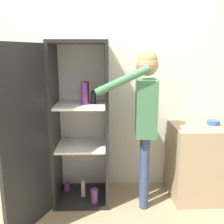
{
  "coord_description": "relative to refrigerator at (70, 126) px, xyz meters",
  "views": [
    {
      "loc": [
        -0.04,
        -2.26,
        1.72
      ],
      "look_at": [
        0.07,
        0.63,
        1.06
      ],
      "focal_mm": 42.0,
      "sensor_mm": 36.0,
      "label": 1
    }
  ],
  "objects": [
    {
      "name": "person",
      "position": [
        0.81,
        -0.09,
        0.23
      ],
      "size": [
        0.67,
        0.5,
        1.74
      ],
      "color": "#384770",
      "rests_on": "ground_plane"
    },
    {
      "name": "bowl",
      "position": [
        1.65,
        0.09,
        0.0
      ],
      "size": [
        0.15,
        0.15,
        0.05
      ],
      "color": "#335B8E",
      "rests_on": "counter"
    },
    {
      "name": "counter",
      "position": [
        1.53,
        0.07,
        -0.47
      ],
      "size": [
        0.71,
        0.62,
        0.89
      ],
      "color": "tan",
      "rests_on": "ground_plane"
    },
    {
      "name": "refrigerator",
      "position": [
        0.0,
        0.0,
        0.0
      ],
      "size": [
        0.94,
        1.15,
        1.84
      ],
      "color": "black",
      "rests_on": "ground_plane"
    },
    {
      "name": "wall_back",
      "position": [
        0.39,
        0.43,
        0.36
      ],
      "size": [
        7.0,
        0.06,
        2.55
      ],
      "color": "silver",
      "rests_on": "ground_plane"
    }
  ]
}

